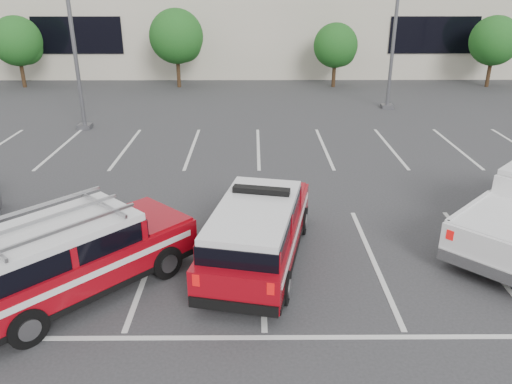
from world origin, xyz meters
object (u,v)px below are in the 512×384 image
light_pole_left (69,10)px  fire_chief_suv (258,235)px  ladder_suv (74,261)px  tree_mid_right (337,47)px  tree_left (19,43)px  tree_mid_left (178,38)px  tree_right (495,42)px  light_pole_mid (397,6)px  convention_building (258,4)px

light_pole_left → fire_chief_suv: (7.89, -12.06, -4.46)m
fire_chief_suv → ladder_suv: size_ratio=1.07×
tree_mid_right → ladder_suv: size_ratio=0.81×
tree_mid_right → tree_left: bearing=180.0°
fire_chief_suv → ladder_suv: (-3.91, -1.24, 0.06)m
tree_mid_right → light_pole_left: bearing=-142.5°
tree_mid_right → tree_mid_left: bearing=180.0°
fire_chief_suv → ladder_suv: 4.11m
light_pole_left → fire_chief_suv: light_pole_left is taller
tree_right → tree_mid_left: bearing=180.0°
fire_chief_suv → light_pole_mid: bearing=78.0°
ladder_suv → tree_mid_left: bearing=135.6°
ladder_suv → light_pole_left: bearing=150.0°
tree_left → light_pole_left: bearing=-55.5°
light_pole_mid → fire_chief_suv: 18.12m
tree_right → light_pole_mid: bearing=-143.2°
tree_mid_left → tree_left: bearing=-180.0°
tree_left → light_pole_mid: 22.86m
tree_right → light_pole_mid: (-8.09, -6.05, 2.41)m
convention_building → tree_right: (14.91, -9.82, -1.95)m
light_pole_left → tree_left: bearing=124.5°
fire_chief_suv → ladder_suv: ladder_suv is taller
tree_right → ladder_suv: (-19.11, -23.35, -1.99)m
light_pole_left → ladder_suv: 14.56m
convention_building → light_pole_mid: convention_building is taller
ladder_suv → tree_right: bearing=94.1°
convention_building → light_pole_left: 21.49m
tree_right → light_pole_left: size_ratio=0.43×
light_pole_left → ladder_suv: (3.98, -13.30, -4.40)m
tree_left → tree_mid_left: bearing=0.0°
tree_mid_right → ladder_suv: (-9.11, -23.35, -1.72)m
tree_mid_left → fire_chief_suv: tree_mid_left is taller
tree_left → light_pole_left: 12.43m
light_pole_mid → light_pole_left: bearing=-165.1°
convention_building → light_pole_mid: (6.82, -15.86, 0.47)m
tree_left → ladder_suv: tree_left is taller
tree_mid_left → light_pole_left: (-3.09, -10.05, 2.14)m
light_pole_mid → convention_building: bearing=113.3°
tree_mid_left → fire_chief_suv: bearing=-77.7°
tree_left → light_pole_mid: size_ratio=0.43×
convention_building → tree_left: size_ratio=13.58×
tree_right → tree_left: bearing=180.0°
tree_right → light_pole_left: (-23.09, -10.05, 2.41)m
tree_left → tree_mid_right: tree_left is taller
light_pole_left → light_pole_mid: size_ratio=1.00×
tree_left → tree_right: same height
tree_mid_left → convention_building: bearing=62.6°
convention_building → ladder_suv: bearing=-97.2°
ladder_suv → tree_left: bearing=158.4°
tree_mid_right → light_pole_left: 16.72m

